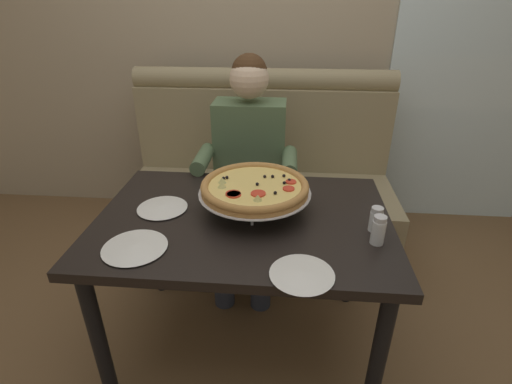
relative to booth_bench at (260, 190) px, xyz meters
The scene contains 12 objects.
ground_plane 0.97m from the booth_bench, 90.00° to the right, with size 16.00×16.00×0.00m, color brown.
back_wall_with_window 1.15m from the booth_bench, 90.00° to the left, with size 6.00×0.12×2.80m, color tan.
window_panel 1.78m from the booth_bench, 19.64° to the left, with size 1.10×0.02×2.80m, color white.
booth_bench is the anchor object (origin of this frame).
dining_table 0.92m from the booth_bench, 90.00° to the right, with size 1.21×0.83×0.72m.
diner_main 0.41m from the booth_bench, 99.53° to the right, with size 0.54×0.64×1.27m.
pizza 0.93m from the booth_bench, 87.09° to the right, with size 0.47×0.47×0.14m.
shaker_oregano 1.14m from the booth_bench, 61.20° to the right, with size 0.05×0.05×0.10m.
shaker_parmesan 1.21m from the booth_bench, 63.64° to the right, with size 0.05×0.05×0.11m.
plate_near_left 1.24m from the booth_bench, 107.65° to the right, with size 0.23×0.23×0.02m.
plate_near_right 1.30m from the booth_bench, 79.34° to the right, with size 0.21×0.21×0.02m.
plate_far_side 0.98m from the booth_bench, 112.49° to the right, with size 0.21×0.21×0.02m.
Camera 1 is at (0.17, -1.34, 1.53)m, focal length 26.63 mm.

